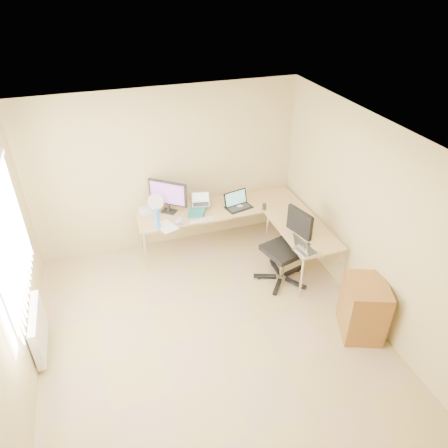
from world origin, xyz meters
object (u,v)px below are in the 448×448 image
object	(u,v)px
keyboard	(202,220)
mug	(178,221)
laptop_black	(239,201)
desk_fan	(156,204)
desk_return	(301,249)
desk_main	(220,226)
laptop_return	(307,244)
water_bottle	(157,219)
office_chair	(284,252)
cabinet	(363,310)
monitor	(168,197)
laptop_center	(201,200)

from	to	relation	value
keyboard	mug	world-z (taller)	mug
laptop_black	desk_fan	xyz separation A→B (m)	(-1.28, 0.25, 0.03)
mug	desk_return	bearing A→B (deg)	-22.99
desk_main	keyboard	xyz separation A→B (m)	(-0.38, -0.30, 0.37)
desk_main	laptop_return	size ratio (longest dim) A/B	7.39
desk_return	water_bottle	bearing A→B (deg)	160.92
laptop_black	desk_fan	distance (m)	1.30
keyboard	desk_fan	bearing A→B (deg)	140.67
desk_main	office_chair	xyz separation A→B (m)	(0.60, -1.15, 0.14)
desk_main	laptop_black	size ratio (longest dim) A/B	6.48
cabinet	water_bottle	bearing A→B (deg)	157.15
laptop_return	office_chair	world-z (taller)	office_chair
water_bottle	cabinet	bearing A→B (deg)	-44.07
laptop_black	desk_main	bearing A→B (deg)	144.72
monitor	mug	bearing A→B (deg)	-42.63
desk_main	keyboard	distance (m)	0.61
monitor	office_chair	distance (m)	1.95
laptop_return	monitor	bearing A→B (deg)	33.41
keyboard	laptop_return	distance (m)	1.66
monitor	office_chair	size ratio (longest dim) A/B	0.56
mug	water_bottle	size ratio (longest dim) A/B	0.33
desk_main	office_chair	distance (m)	1.31
monitor	office_chair	xyz separation A→B (m)	(1.40, -1.27, -0.50)
laptop_black	desk_fan	bearing A→B (deg)	155.82
laptop_center	laptop_return	distance (m)	1.90
laptop_center	laptop_black	xyz separation A→B (m)	(0.57, -0.19, -0.02)
water_bottle	laptop_return	size ratio (longest dim) A/B	0.86
laptop_black	mug	size ratio (longest dim) A/B	4.04
water_bottle	office_chair	world-z (taller)	office_chair
desk_return	monitor	size ratio (longest dim) A/B	2.07
laptop_black	mug	bearing A→B (deg)	175.71
desk_return	water_bottle	world-z (taller)	water_bottle
keyboard	desk_fan	size ratio (longest dim) A/B	1.14
desk_fan	laptop_center	bearing A→B (deg)	12.50
desk_main	monitor	size ratio (longest dim) A/B	4.22
office_chair	desk_main	bearing A→B (deg)	102.11
laptop_center	water_bottle	world-z (taller)	water_bottle
desk_fan	laptop_black	bearing A→B (deg)	6.05
desk_return	mug	bearing A→B (deg)	157.01
keyboard	laptop_return	xyz separation A→B (m)	(1.13, -1.22, 0.11)
desk_main	water_bottle	world-z (taller)	water_bottle
monitor	laptop_black	bearing A→B (deg)	26.52
keyboard	monitor	bearing A→B (deg)	131.23
laptop_center	office_chair	bearing A→B (deg)	-42.48
mug	laptop_return	xyz separation A→B (m)	(1.49, -1.24, 0.07)
desk_main	desk_fan	bearing A→B (deg)	172.28
laptop_center	keyboard	distance (m)	0.41
monitor	laptop_black	distance (m)	1.11
desk_main	desk_return	xyz separation A→B (m)	(0.98, -1.00, 0.00)
monitor	mug	xyz separation A→B (m)	(0.06, -0.39, -0.22)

